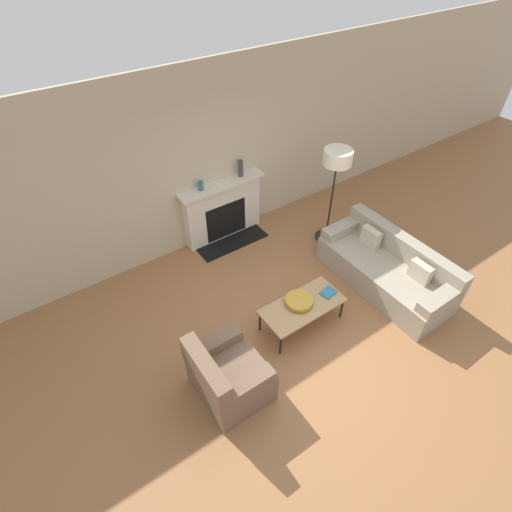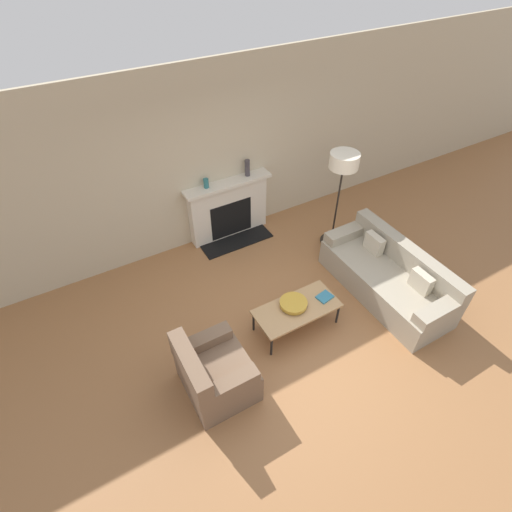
{
  "view_description": "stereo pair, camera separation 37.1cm",
  "coord_description": "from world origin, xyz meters",
  "px_view_note": "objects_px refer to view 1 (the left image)",
  "views": [
    {
      "loc": [
        -2.47,
        -2.4,
        4.46
      ],
      "look_at": [
        0.04,
        1.24,
        0.45
      ],
      "focal_mm": 28.0,
      "sensor_mm": 36.0,
      "label": 1
    },
    {
      "loc": [
        -2.16,
        -2.6,
        4.46
      ],
      "look_at": [
        0.04,
        1.24,
        0.45
      ],
      "focal_mm": 28.0,
      "sensor_mm": 36.0,
      "label": 2
    }
  ],
  "objects_px": {
    "couch": "(387,269)",
    "mantel_vase_center_left": "(241,168)",
    "bowl": "(299,301)",
    "mantel_vase_left": "(201,186)",
    "book": "(328,292)",
    "floor_lamp": "(337,166)",
    "armchair_near": "(228,376)",
    "coffee_table": "(302,306)",
    "fireplace": "(223,211)"
  },
  "relations": [
    {
      "from": "couch",
      "to": "book",
      "type": "distance_m",
      "value": 1.12
    },
    {
      "from": "book",
      "to": "mantel_vase_left",
      "type": "height_order",
      "value": "mantel_vase_left"
    },
    {
      "from": "armchair_near",
      "to": "floor_lamp",
      "type": "relative_size",
      "value": 0.51
    },
    {
      "from": "fireplace",
      "to": "couch",
      "type": "xyz_separation_m",
      "value": [
        1.4,
        -2.4,
        -0.22
      ]
    },
    {
      "from": "bowl",
      "to": "coffee_table",
      "type": "bearing_deg",
      "value": -69.99
    },
    {
      "from": "coffee_table",
      "to": "mantel_vase_center_left",
      "type": "relative_size",
      "value": 4.19
    },
    {
      "from": "book",
      "to": "mantel_vase_center_left",
      "type": "xyz_separation_m",
      "value": [
        0.1,
        2.33,
        0.8
      ]
    },
    {
      "from": "fireplace",
      "to": "book",
      "type": "xyz_separation_m",
      "value": [
        0.28,
        -2.32,
        -0.12
      ]
    },
    {
      "from": "mantel_vase_center_left",
      "to": "book",
      "type": "bearing_deg",
      "value": -92.34
    },
    {
      "from": "armchair_near",
      "to": "floor_lamp",
      "type": "distance_m",
      "value": 3.49
    },
    {
      "from": "floor_lamp",
      "to": "coffee_table",
      "type": "bearing_deg",
      "value": -142.22
    },
    {
      "from": "fireplace",
      "to": "mantel_vase_center_left",
      "type": "bearing_deg",
      "value": 2.29
    },
    {
      "from": "fireplace",
      "to": "coffee_table",
      "type": "relative_size",
      "value": 1.3
    },
    {
      "from": "couch",
      "to": "floor_lamp",
      "type": "xyz_separation_m",
      "value": [
        0.03,
        1.34,
        1.1
      ]
    },
    {
      "from": "bowl",
      "to": "floor_lamp",
      "type": "relative_size",
      "value": 0.22
    },
    {
      "from": "fireplace",
      "to": "armchair_near",
      "type": "relative_size",
      "value": 1.76
    },
    {
      "from": "armchair_near",
      "to": "bowl",
      "type": "relative_size",
      "value": 2.28
    },
    {
      "from": "bowl",
      "to": "floor_lamp",
      "type": "height_order",
      "value": "floor_lamp"
    },
    {
      "from": "couch",
      "to": "bowl",
      "type": "relative_size",
      "value": 5.52
    },
    {
      "from": "bowl",
      "to": "book",
      "type": "height_order",
      "value": "bowl"
    },
    {
      "from": "armchair_near",
      "to": "coffee_table",
      "type": "distance_m",
      "value": 1.4
    },
    {
      "from": "fireplace",
      "to": "coffee_table",
      "type": "height_order",
      "value": "fireplace"
    },
    {
      "from": "bowl",
      "to": "mantel_vase_left",
      "type": "distance_m",
      "value": 2.36
    },
    {
      "from": "mantel_vase_center_left",
      "to": "bowl",
      "type": "bearing_deg",
      "value": -103.72
    },
    {
      "from": "fireplace",
      "to": "mantel_vase_center_left",
      "type": "xyz_separation_m",
      "value": [
        0.38,
        0.02,
        0.68
      ]
    },
    {
      "from": "fireplace",
      "to": "coffee_table",
      "type": "bearing_deg",
      "value": -93.72
    },
    {
      "from": "bowl",
      "to": "mantel_vase_center_left",
      "type": "relative_size",
      "value": 1.35
    },
    {
      "from": "mantel_vase_left",
      "to": "armchair_near",
      "type": "bearing_deg",
      "value": -114.04
    },
    {
      "from": "armchair_near",
      "to": "fireplace",
      "type": "bearing_deg",
      "value": -30.4
    },
    {
      "from": "couch",
      "to": "bowl",
      "type": "xyz_separation_m",
      "value": [
        -1.56,
        0.18,
        0.13
      ]
    },
    {
      "from": "mantel_vase_center_left",
      "to": "floor_lamp",
      "type": "bearing_deg",
      "value": -45.89
    },
    {
      "from": "couch",
      "to": "mantel_vase_center_left",
      "type": "distance_m",
      "value": 2.77
    },
    {
      "from": "armchair_near",
      "to": "bowl",
      "type": "xyz_separation_m",
      "value": [
        1.35,
        0.36,
        0.11
      ]
    },
    {
      "from": "armchair_near",
      "to": "bowl",
      "type": "bearing_deg",
      "value": -75.04
    },
    {
      "from": "book",
      "to": "floor_lamp",
      "type": "bearing_deg",
      "value": 37.04
    },
    {
      "from": "couch",
      "to": "coffee_table",
      "type": "xyz_separation_m",
      "value": [
        -1.54,
        0.12,
        0.06
      ]
    },
    {
      "from": "coffee_table",
      "to": "floor_lamp",
      "type": "bearing_deg",
      "value": 37.78
    },
    {
      "from": "coffee_table",
      "to": "mantel_vase_left",
      "type": "distance_m",
      "value": 2.44
    },
    {
      "from": "book",
      "to": "floor_lamp",
      "type": "xyz_separation_m",
      "value": [
        1.14,
        1.25,
        1.01
      ]
    },
    {
      "from": "floor_lamp",
      "to": "mantel_vase_left",
      "type": "bearing_deg",
      "value": 148.77
    },
    {
      "from": "coffee_table",
      "to": "mantel_vase_center_left",
      "type": "height_order",
      "value": "mantel_vase_center_left"
    },
    {
      "from": "couch",
      "to": "coffee_table",
      "type": "distance_m",
      "value": 1.55
    },
    {
      "from": "mantel_vase_left",
      "to": "coffee_table",
      "type": "bearing_deg",
      "value": -84.81
    },
    {
      "from": "floor_lamp",
      "to": "mantel_vase_left",
      "type": "xyz_separation_m",
      "value": [
        -1.78,
        1.08,
        -0.27
      ]
    },
    {
      "from": "fireplace",
      "to": "couch",
      "type": "relative_size",
      "value": 0.73
    },
    {
      "from": "couch",
      "to": "armchair_near",
      "type": "relative_size",
      "value": 2.42
    },
    {
      "from": "fireplace",
      "to": "floor_lamp",
      "type": "relative_size",
      "value": 0.9
    },
    {
      "from": "coffee_table",
      "to": "floor_lamp",
      "type": "height_order",
      "value": "floor_lamp"
    },
    {
      "from": "coffee_table",
      "to": "book",
      "type": "bearing_deg",
      "value": -4.38
    },
    {
      "from": "book",
      "to": "mantel_vase_center_left",
      "type": "relative_size",
      "value": 0.86
    }
  ]
}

